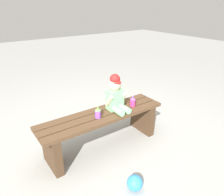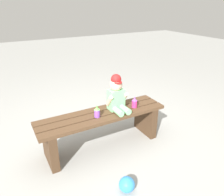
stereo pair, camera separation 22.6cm
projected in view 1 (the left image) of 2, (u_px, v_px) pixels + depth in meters
name	position (u px, v px, depth m)	size (l,w,h in m)	color
ground_plane	(103.00, 146.00, 2.50)	(16.00, 16.00, 0.00)	#999993
park_bench	(103.00, 125.00, 2.38)	(1.42, 0.36, 0.42)	#513823
child_figure	(116.00, 95.00, 2.35)	(0.23, 0.27, 0.40)	#7FCC8C
sippy_cup_left	(98.00, 113.00, 2.22)	(0.06, 0.06, 0.12)	#8C4CCC
sippy_cup_right	(133.00, 102.00, 2.47)	(0.06, 0.06, 0.12)	#E5337F
toy_ball	(135.00, 183.00, 1.89)	(0.14, 0.14, 0.14)	#338CE5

